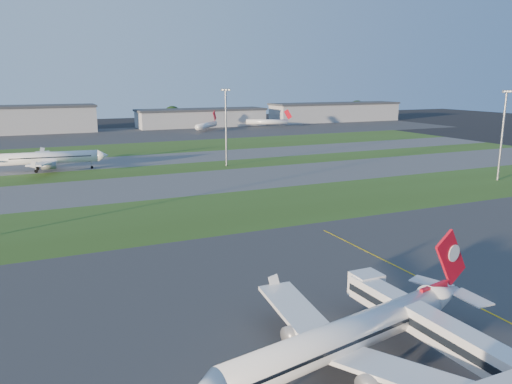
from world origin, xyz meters
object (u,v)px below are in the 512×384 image
jet_bridge (441,332)px  mini_jet_near (207,125)px  airliner_taxiing (47,158)px  airliner_parked (342,339)px  mini_jet_far (267,122)px  light_mast_centre (226,122)px  light_mast_east (503,129)px

jet_bridge → mini_jet_near: size_ratio=1.19×
airliner_taxiing → airliner_parked: bearing=105.2°
airliner_parked → airliner_taxiing: 136.19m
jet_bridge → mini_jet_far: mini_jet_far is taller
mini_jet_near → airliner_parked: bearing=-154.5°
mini_jet_far → mini_jet_near: bearing=-140.1°
mini_jet_near → light_mast_centre: size_ratio=0.88×
mini_jet_far → light_mast_east: light_mast_east is taller
airliner_parked → light_mast_centre: size_ratio=1.31×
jet_bridge → light_mast_centre: light_mast_centre is taller
mini_jet_near → mini_jet_far: same height
airliner_taxiing → light_mast_centre: (55.91, -14.53, 10.67)m
mini_jet_near → light_mast_east: 177.19m
jet_bridge → airliner_taxiing: 141.23m
light_mast_centre → airliner_taxiing: bearing=165.4°
airliner_taxiing → light_mast_centre: size_ratio=1.46×
airliner_parked → airliner_taxiing: size_ratio=0.89×
jet_bridge → mini_jet_near: mini_jet_near is taller
mini_jet_far → light_mast_centre: (-76.21, -126.06, 11.53)m
airliner_taxiing → mini_jet_far: airliner_taxiing is taller
mini_jet_far → light_mast_centre: bearing=-91.5°
jet_bridge → mini_jet_near: (58.23, 241.56, -0.73)m
mini_jet_far → airliner_taxiing: bearing=-110.2°
mini_jet_near → light_mast_centre: bearing=-154.4°
jet_bridge → light_mast_east: (87.81, 67.24, 10.81)m
jet_bridge → airliner_taxiing: (-31.10, 137.77, 0.14)m
airliner_taxiing → light_mast_east: size_ratio=1.46×
airliner_taxiing → light_mast_east: 138.66m
light_mast_centre → light_mast_east: 84.29m
airliner_parked → light_mast_east: (97.25, 63.92, 11.08)m
jet_bridge → airliner_parked: size_ratio=0.80×
airliner_taxiing → mini_jet_far: bearing=-133.8°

